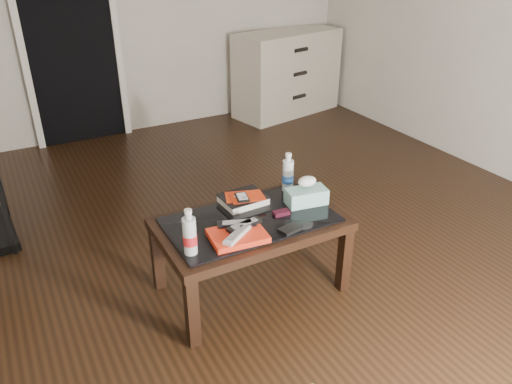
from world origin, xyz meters
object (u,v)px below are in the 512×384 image
water_bottle_left (189,232)px  tissue_box (306,196)px  coffee_table (250,229)px  textbook (243,199)px  dresser (287,73)px  water_bottle_right (288,172)px

water_bottle_left → tissue_box: water_bottle_left is taller
tissue_box → coffee_table: bearing=-170.7°
textbook → tissue_box: 0.36m
dresser → tissue_box: bearing=-131.4°
coffee_table → tissue_box: bearing=0.2°
coffee_table → water_bottle_left: size_ratio=4.20×
water_bottle_left → tissue_box: (0.76, 0.15, -0.07)m
coffee_table → tissue_box: 0.38m
textbook → dresser: bearing=51.0°
water_bottle_left → tissue_box: 0.78m
textbook → water_bottle_left: bearing=-146.9°
water_bottle_left → textbook: bearing=35.6°
textbook → water_bottle_right: bearing=0.8°
dresser → textbook: dresser is taller
dresser → water_bottle_right: bearing=-133.4°
coffee_table → water_bottle_left: water_bottle_left is taller
water_bottle_right → tissue_box: water_bottle_right is taller
water_bottle_left → coffee_table: bearing=20.0°
tissue_box → textbook: bearing=159.8°
textbook → tissue_box: size_ratio=1.09×
dresser → tissue_box: (-1.50, -2.63, 0.06)m
dresser → tissue_box: size_ratio=5.55×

